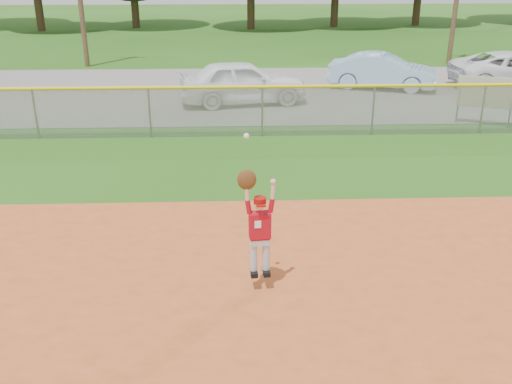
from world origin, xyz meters
TOP-DOWN VIEW (x-y plane):
  - ground at (0.00, 0.00)m, footprint 120.00×120.00m
  - parking_strip at (0.00, 16.00)m, footprint 44.00×10.00m
  - car_white_a at (-0.51, 14.04)m, footprint 4.84×2.59m
  - car_blue at (5.18, 16.32)m, footprint 4.50×2.77m
  - sponsor_sign at (7.09, 10.84)m, footprint 1.65×0.71m
  - outfield_fence at (0.00, 10.00)m, footprint 40.06×0.10m
  - ballplayer at (-0.50, 1.45)m, footprint 0.60×0.27m

SIDE VIEW (x-z plane):
  - ground at x=0.00m, z-range 0.00..0.00m
  - parking_strip at x=0.00m, z-range 0.00..0.03m
  - car_blue at x=5.18m, z-range 0.03..1.43m
  - car_white_a at x=-0.51m, z-range 0.03..1.60m
  - outfield_fence at x=0.00m, z-range 0.11..1.66m
  - sponsor_sign at x=7.09m, z-range 0.25..1.82m
  - ballplayer at x=-0.50m, z-range 0.01..2.38m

